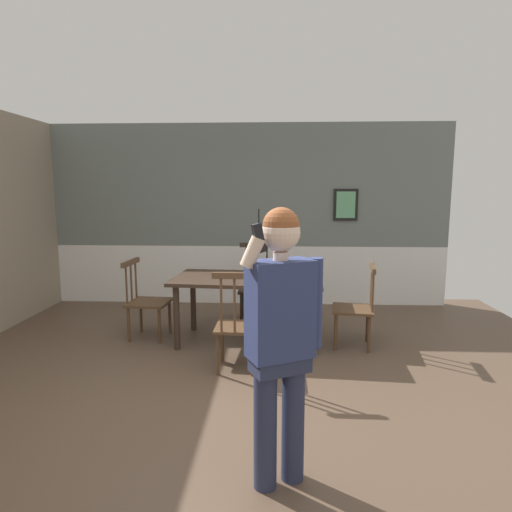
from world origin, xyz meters
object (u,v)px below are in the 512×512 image
dining_table (248,285)px  chair_at_table_head (356,307)px  person_figure (281,331)px  chair_near_window (256,286)px  chair_by_doorway (146,300)px  chair_opposite_corner (236,325)px

dining_table → chair_at_table_head: chair_at_table_head is taller
person_figure → chair_near_window: bearing=-110.9°
chair_by_doorway → chair_opposite_corner: size_ratio=0.93×
chair_near_window → chair_by_doorway: bearing=29.0°
chair_near_window → chair_opposite_corner: size_ratio=1.03×
dining_table → chair_by_doorway: size_ratio=1.87×
chair_near_window → chair_opposite_corner: 1.69m
chair_near_window → chair_opposite_corner: bearing=85.1°
dining_table → chair_by_doorway: (-1.25, 0.09, -0.22)m
person_figure → chair_opposite_corner: bearing=-101.9°
chair_by_doorway → dining_table: bearing=90.2°
chair_opposite_corner → chair_at_table_head: bearing=30.2°
chair_by_doorway → chair_at_table_head: chair_by_doorway is taller
chair_near_window → chair_at_table_head: size_ratio=1.12×
chair_near_window → chair_opposite_corner: chair_near_window is taller
chair_by_doorway → chair_at_table_head: 2.50m
chair_opposite_corner → chair_by_doorway: bearing=142.2°
person_figure → chair_by_doorway: bearing=-84.5°
chair_by_doorway → chair_opposite_corner: chair_opposite_corner is taller
chair_by_doorway → chair_at_table_head: size_ratio=1.01×
dining_table → chair_opposite_corner: bearing=-94.1°
dining_table → chair_near_window: chair_near_window is taller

